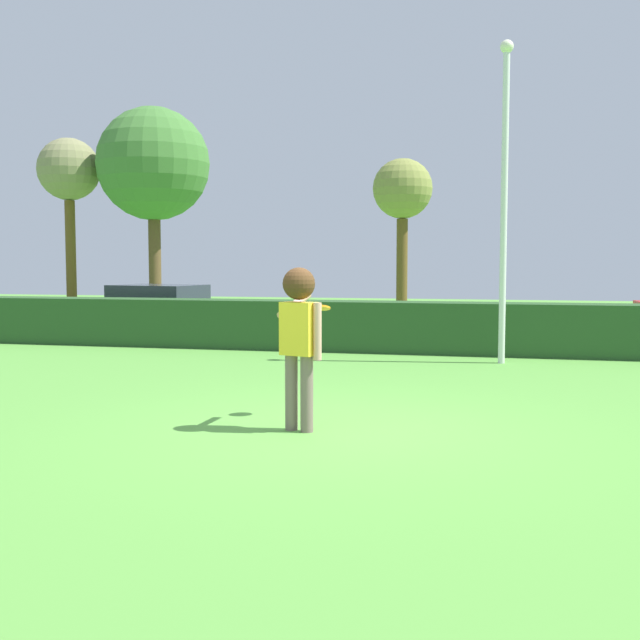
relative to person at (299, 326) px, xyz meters
name	(u,v)px	position (x,y,z in m)	size (l,w,h in m)	color
ground_plane	(335,430)	(0.37, 0.12, -1.16)	(60.00, 60.00, 0.00)	#599D3D
person	(299,326)	(0.00, 0.00, 0.00)	(0.54, 0.82, 1.80)	#79645C
frisbee	(320,308)	(0.03, 0.84, 0.15)	(0.26, 0.25, 0.09)	orange
lamppost	(504,186)	(2.15, 6.32, 2.04)	(0.24, 0.24, 5.78)	silver
hedge_row	(412,327)	(0.37, 7.63, -0.64)	(28.60, 0.90, 1.03)	#284E24
parked_car_green	(158,307)	(-6.52, 10.39, -0.47)	(4.44, 2.45, 1.25)	#1E6633
bare_elm_tree	(403,193)	(-1.02, 16.76, 2.87)	(1.91, 1.91, 5.13)	brown
maple_tree	(153,165)	(-9.83, 17.22, 4.06)	(3.94, 3.94, 7.23)	brown
oak_tree	(69,173)	(-12.93, 16.90, 3.81)	(2.20, 2.20, 6.22)	brown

